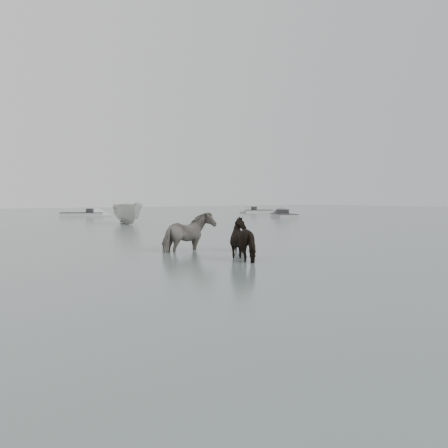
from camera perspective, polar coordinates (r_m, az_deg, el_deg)
The scene contains 8 objects.
ground at distance 17.06m, azimuth 5.67°, elevation -3.37°, with size 140.00×140.00×0.00m, color slate.
pony_pinto at distance 17.76m, azimuth -4.12°, elevation -0.26°, with size 0.95×2.08×1.76m, color black.
pony_dark at distance 15.37m, azimuth 2.77°, elevation -1.20°, with size 1.53×1.31×1.54m, color black.
pony_black at distance 17.83m, azimuth 1.72°, elevation -1.12°, with size 0.97×1.09×1.20m, color black.
boat_small at distance 35.47m, azimuth -10.95°, elevation 1.35°, with size 1.61×4.29×1.66m, color beige.
skiff_port at distance 44.57m, azimuth 6.87°, elevation 1.18°, with size 5.00×1.60×0.75m, color #999B99, non-canonical shape.
skiff_mid at distance 49.60m, azimuth -15.85°, elevation 1.28°, with size 5.52×1.60×0.75m, color #ACAFAD, non-canonical shape.
skiff_star at distance 56.64m, azimuth 3.92°, elevation 1.62°, with size 4.42×1.60×0.75m, color #A8A9A4, non-canonical shape.
Camera 1 is at (-10.66, -13.17, 1.95)m, focal length 40.00 mm.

